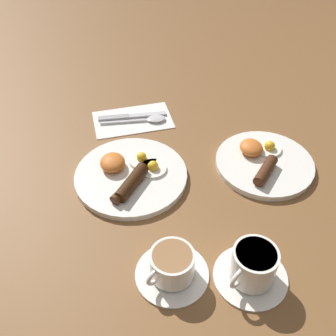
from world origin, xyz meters
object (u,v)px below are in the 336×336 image
breakfast_plate_far (264,161)px  teacup_near (173,267)px  teacup_far (253,267)px  knife (129,116)px  spoon (150,119)px  breakfast_plate_near (131,174)px

breakfast_plate_far → teacup_near: (0.28, -0.27, 0.02)m
teacup_near → breakfast_plate_far: bearing=136.3°
breakfast_plate_far → teacup_far: teacup_far is taller
knife → spoon: bearing=-23.1°
teacup_far → spoon: bearing=-164.9°
breakfast_plate_far → teacup_far: 0.33m
teacup_near → spoon: size_ratio=0.77×
breakfast_plate_near → spoon: 0.23m
teacup_near → teacup_far: size_ratio=1.00×
teacup_far → knife: teacup_far is taller
teacup_far → spoon: 0.54m
breakfast_plate_near → teacup_near: bearing=12.6°
breakfast_plate_near → knife: (-0.24, 0.01, -0.01)m
breakfast_plate_far → spoon: size_ratio=1.31×
teacup_near → knife: 0.52m
teacup_far → knife: (-0.54, -0.20, -0.03)m
breakfast_plate_near → knife: bearing=178.0°
breakfast_plate_near → spoon: breakfast_plate_near is taller
breakfast_plate_near → knife: breakfast_plate_near is taller
breakfast_plate_near → teacup_near: size_ratio=1.89×
knife → teacup_near: bearing=-85.0°
breakfast_plate_far → spoon: breakfast_plate_far is taller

